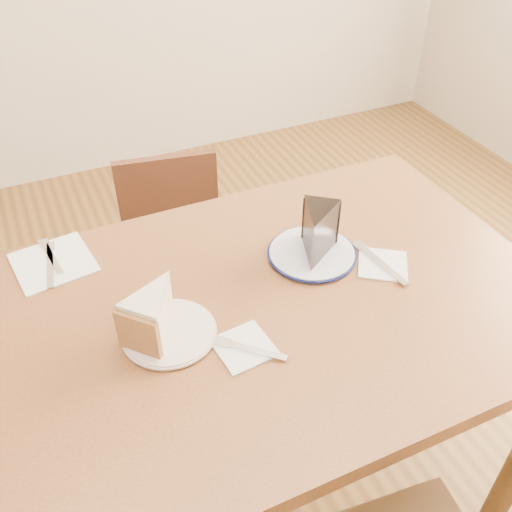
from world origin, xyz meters
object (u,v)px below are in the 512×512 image
object	(u,v)px
chair_far	(179,266)
table	(267,333)
carrot_cake	(156,312)
plate_cream	(169,333)
plate_navy	(312,254)
chocolate_cake	(317,236)

from	to	relation	value
chair_far	table	bearing A→B (deg)	102.75
table	carrot_cake	xyz separation A→B (m)	(-0.23, 0.01, 0.15)
plate_cream	plate_navy	xyz separation A→B (m)	(0.37, 0.10, 0.00)
plate_cream	carrot_cake	bearing A→B (deg)	132.48
chocolate_cake	plate_cream	bearing A→B (deg)	51.32
table	plate_cream	world-z (taller)	plate_cream
plate_navy	plate_cream	bearing A→B (deg)	-164.91
plate_navy	chocolate_cake	distance (m)	0.06
table	carrot_cake	distance (m)	0.28
plate_navy	carrot_cake	world-z (taller)	carrot_cake
chair_far	plate_cream	distance (m)	0.71
chair_far	carrot_cake	distance (m)	0.72
table	chocolate_cake	world-z (taller)	chocolate_cake
plate_navy	carrot_cake	distance (m)	0.40
carrot_cake	chocolate_cake	size ratio (longest dim) A/B	1.05
table	plate_navy	bearing A→B (deg)	30.75
chair_far	plate_navy	size ratio (longest dim) A/B	3.81
chair_far	plate_navy	bearing A→B (deg)	120.43
plate_navy	carrot_cake	bearing A→B (deg)	-167.87
plate_navy	chocolate_cake	size ratio (longest dim) A/B	1.69
chair_far	chocolate_cake	distance (m)	0.67
plate_navy	table	bearing A→B (deg)	-149.25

